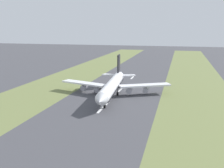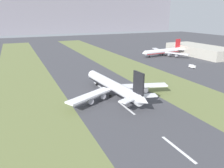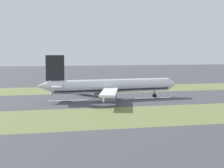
{
  "view_description": "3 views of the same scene",
  "coord_description": "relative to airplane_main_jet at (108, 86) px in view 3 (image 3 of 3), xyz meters",
  "views": [
    {
      "loc": [
        -34.1,
        137.93,
        37.11
      ],
      "look_at": [
        0.96,
        3.93,
        7.0
      ],
      "focal_mm": 42.0,
      "sensor_mm": 36.0,
      "label": 1
    },
    {
      "loc": [
        -49.31,
        -107.97,
        45.99
      ],
      "look_at": [
        0.96,
        3.93,
        7.0
      ],
      "focal_mm": 35.0,
      "sensor_mm": 36.0,
      "label": 2
    },
    {
      "loc": [
        165.5,
        -36.25,
        21.86
      ],
      "look_at": [
        0.96,
        3.93,
        7.0
      ],
      "focal_mm": 60.0,
      "sensor_mm": 36.0,
      "label": 3
    }
  ],
  "objects": [
    {
      "name": "ground_plane",
      "position": [
        -1.13,
        -2.03,
        -6.02
      ],
      "size": [
        800.0,
        800.0,
        0.0
      ],
      "primitive_type": "plane",
      "color": "#424247"
    },
    {
      "name": "grass_median_west",
      "position": [
        -46.13,
        -2.03,
        -6.02
      ],
      "size": [
        40.0,
        600.0,
        0.01
      ],
      "primitive_type": "cube",
      "color": "olive",
      "rests_on": "ground"
    },
    {
      "name": "grass_median_east",
      "position": [
        43.87,
        -2.03,
        -6.02
      ],
      "size": [
        40.0,
        600.0,
        0.01
      ],
      "primitive_type": "cube",
      "color": "olive",
      "rests_on": "ground"
    },
    {
      "name": "centreline_dash_mid",
      "position": [
        -1.13,
        -18.1,
        -6.01
      ],
      "size": [
        1.2,
        18.0,
        0.01
      ],
      "primitive_type": "cube",
      "color": "silver",
      "rests_on": "ground"
    },
    {
      "name": "centreline_dash_far",
      "position": [
        -1.13,
        21.9,
        -6.01
      ],
      "size": [
        1.2,
        18.0,
        0.01
      ],
      "primitive_type": "cube",
      "color": "silver",
      "rests_on": "ground"
    },
    {
      "name": "airplane_main_jet",
      "position": [
        0.0,
        0.0,
        0.0
      ],
      "size": [
        63.87,
        67.22,
        20.2
      ],
      "color": "white",
      "rests_on": "ground"
    }
  ]
}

